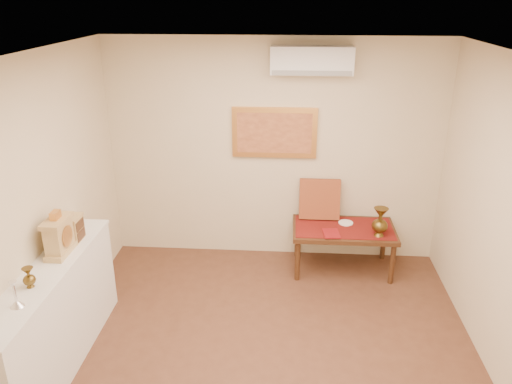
# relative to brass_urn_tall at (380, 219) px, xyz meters

# --- Properties ---
(floor) EXTENTS (4.50, 4.50, 0.00)m
(floor) POSITION_rel_brass_urn_tall_xyz_m (-1.23, -1.70, -0.76)
(floor) COLOR brown
(floor) RESTS_ON ground
(ceiling) EXTENTS (4.50, 4.50, 0.00)m
(ceiling) POSITION_rel_brass_urn_tall_xyz_m (-1.23, -1.70, 1.94)
(ceiling) COLOR white
(ceiling) RESTS_ON ground
(wall_back) EXTENTS (4.00, 0.02, 2.70)m
(wall_back) POSITION_rel_brass_urn_tall_xyz_m (-1.23, 0.55, 0.59)
(wall_back) COLOR beige
(wall_back) RESTS_ON ground
(wall_left) EXTENTS (0.02, 4.50, 2.70)m
(wall_left) POSITION_rel_brass_urn_tall_xyz_m (-3.23, -1.70, 0.59)
(wall_left) COLOR beige
(wall_left) RESTS_ON ground
(candlestick) EXTENTS (0.10, 0.10, 0.22)m
(candlestick) POSITION_rel_brass_urn_tall_xyz_m (-3.03, -2.21, 0.32)
(candlestick) COLOR silver
(candlestick) RESTS_ON display_ledge
(brass_urn_small) EXTENTS (0.10, 0.10, 0.22)m
(brass_urn_small) POSITION_rel_brass_urn_tall_xyz_m (-3.06, -1.95, 0.33)
(brass_urn_small) COLOR brown
(brass_urn_small) RESTS_ON display_ledge
(table_cloth) EXTENTS (1.14, 0.59, 0.01)m
(table_cloth) POSITION_rel_brass_urn_tall_xyz_m (-0.38, 0.18, -0.21)
(table_cloth) COLOR maroon
(table_cloth) RESTS_ON low_table
(brass_urn_tall) EXTENTS (0.18, 0.18, 0.41)m
(brass_urn_tall) POSITION_rel_brass_urn_tall_xyz_m (0.00, 0.00, 0.00)
(brass_urn_tall) COLOR brown
(brass_urn_tall) RESTS_ON table_cloth
(plate) EXTENTS (0.17, 0.17, 0.01)m
(plate) POSITION_rel_brass_urn_tall_xyz_m (-0.35, 0.29, -0.20)
(plate) COLOR white
(plate) RESTS_ON table_cloth
(menu) EXTENTS (0.20, 0.27, 0.01)m
(menu) POSITION_rel_brass_urn_tall_xyz_m (-0.54, -0.00, -0.20)
(menu) COLOR maroon
(menu) RESTS_ON table_cloth
(cushion) EXTENTS (0.49, 0.20, 0.50)m
(cushion) POSITION_rel_brass_urn_tall_xyz_m (-0.66, 0.44, 0.04)
(cushion) COLOR maroon
(cushion) RESTS_ON table_cloth
(display_ledge) EXTENTS (0.37, 2.02, 0.98)m
(display_ledge) POSITION_rel_brass_urn_tall_xyz_m (-3.05, -1.70, -0.27)
(display_ledge) COLOR silver
(display_ledge) RESTS_ON floor
(mantel_clock) EXTENTS (0.17, 0.36, 0.41)m
(mantel_clock) POSITION_rel_brass_urn_tall_xyz_m (-3.04, -1.40, 0.39)
(mantel_clock) COLOR tan
(mantel_clock) RESTS_ON display_ledge
(wooden_chest) EXTENTS (0.16, 0.21, 0.24)m
(wooden_chest) POSITION_rel_brass_urn_tall_xyz_m (-3.04, -1.15, 0.34)
(wooden_chest) COLOR tan
(wooden_chest) RESTS_ON display_ledge
(low_table) EXTENTS (1.20, 0.70, 0.55)m
(low_table) POSITION_rel_brass_urn_tall_xyz_m (-0.38, 0.18, -0.28)
(low_table) COLOR #442614
(low_table) RESTS_ON floor
(painting) EXTENTS (1.00, 0.06, 0.60)m
(painting) POSITION_rel_brass_urn_tall_xyz_m (-1.23, 0.52, 0.84)
(painting) COLOR #D79145
(painting) RESTS_ON wall_back
(ac_unit) EXTENTS (0.90, 0.25, 0.30)m
(ac_unit) POSITION_rel_brass_urn_tall_xyz_m (-0.83, 0.42, 1.68)
(ac_unit) COLOR silver
(ac_unit) RESTS_ON wall_back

